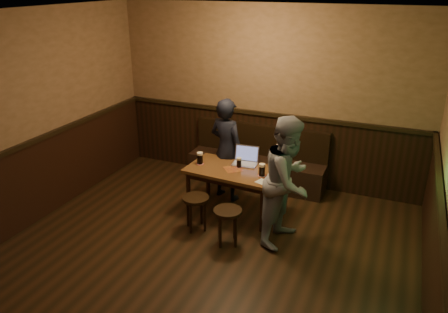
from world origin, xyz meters
The scene contains 12 objects.
room centered at (0.00, 0.22, 1.20)m, with size 5.04×6.04×2.84m.
bench centered at (-0.05, 2.75, 0.31)m, with size 2.20×0.50×0.95m.
pub_table centered at (-0.05, 1.70, 0.59)m, with size 1.31×0.80×0.68m.
stool_left centered at (-0.34, 1.10, 0.38)m, with size 0.38×0.38×0.47m.
stool_right centered at (0.18, 0.94, 0.38)m, with size 0.45×0.45×0.48m.
pint_left centered at (-0.56, 1.69, 0.77)m, with size 0.11×0.11×0.18m.
pint_mid centered at (0.00, 1.79, 0.75)m, with size 0.09×0.09×0.15m.
pint_right centered at (0.38, 1.64, 0.77)m, with size 0.11×0.11×0.18m.
laptop centered at (0.03, 1.96, 0.74)m, with size 0.36×0.30×0.24m.
menu centered at (0.48, 1.46, 0.68)m, with size 0.22×0.15×0.00m, color silver.
person_suit centered at (-0.33, 2.11, 0.78)m, with size 0.57×0.37×1.56m, color black.
person_grey centered at (0.82, 1.33, 0.82)m, with size 0.80×0.62×1.65m, color gray.
Camera 1 is at (1.98, -3.42, 3.13)m, focal length 35.00 mm.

